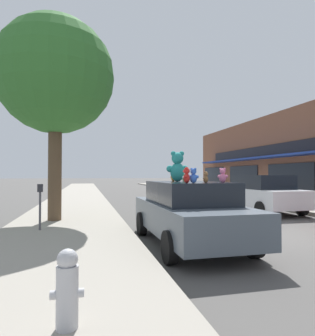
% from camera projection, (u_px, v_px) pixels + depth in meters
% --- Properties ---
extents(ground_plane, '(260.00, 260.00, 0.00)m').
position_uv_depth(ground_plane, '(273.00, 235.00, 8.33)').
color(ground_plane, '#514F4C').
extents(sidewalk_near, '(3.60, 90.00, 0.16)m').
position_uv_depth(sidewalk_near, '(61.00, 243.00, 7.02)').
color(sidewalk_near, gray).
rests_on(sidewalk_near, ground_plane).
extents(plush_art_car, '(2.01, 4.55, 1.52)m').
position_uv_depth(plush_art_car, '(189.00, 211.00, 7.25)').
color(plush_art_car, '#4C5660').
rests_on(plush_art_car, ground_plane).
extents(teddy_bear_giant, '(0.58, 0.37, 0.78)m').
position_uv_depth(teddy_bear_giant, '(177.00, 167.00, 7.66)').
color(teddy_bear_giant, teal).
rests_on(teddy_bear_giant, plush_art_car).
extents(teddy_bear_brown, '(0.17, 0.16, 0.25)m').
position_uv_depth(teddy_bear_brown, '(206.00, 177.00, 6.34)').
color(teddy_bear_brown, olive).
rests_on(teddy_bear_brown, plush_art_car).
extents(teddy_bear_white, '(0.21, 0.16, 0.28)m').
position_uv_depth(teddy_bear_white, '(186.00, 177.00, 6.77)').
color(teddy_bear_white, white).
rests_on(teddy_bear_white, plush_art_car).
extents(teddy_bear_pink, '(0.23, 0.22, 0.33)m').
position_uv_depth(teddy_bear_pink, '(223.00, 175.00, 6.66)').
color(teddy_bear_pink, pink).
rests_on(teddy_bear_pink, plush_art_car).
extents(teddy_bear_red, '(0.20, 0.25, 0.33)m').
position_uv_depth(teddy_bear_red, '(187.00, 175.00, 6.15)').
color(teddy_bear_red, red).
rests_on(teddy_bear_red, plush_art_car).
extents(teddy_bear_orange, '(0.17, 0.19, 0.27)m').
position_uv_depth(teddy_bear_orange, '(173.00, 176.00, 8.02)').
color(teddy_bear_orange, orange).
rests_on(teddy_bear_orange, plush_art_car).
extents(teddy_bear_cream, '(0.19, 0.12, 0.25)m').
position_uv_depth(teddy_bear_cream, '(184.00, 177.00, 8.14)').
color(teddy_bear_cream, beige).
rests_on(teddy_bear_cream, plush_art_car).
extents(teddy_bear_blue, '(0.20, 0.23, 0.32)m').
position_uv_depth(teddy_bear_blue, '(193.00, 176.00, 6.16)').
color(teddy_bear_blue, blue).
rests_on(teddy_bear_blue, plush_art_car).
extents(teddy_bear_green, '(0.15, 0.13, 0.21)m').
position_uv_depth(teddy_bear_green, '(185.00, 178.00, 6.96)').
color(teddy_bear_green, green).
rests_on(teddy_bear_green, plush_art_car).
extents(parked_car_far_center, '(2.09, 4.40, 1.67)m').
position_uv_depth(parked_car_far_center, '(262.00, 193.00, 13.39)').
color(parked_car_far_center, silver).
rests_on(parked_car_far_center, ground_plane).
extents(street_tree, '(3.95, 3.95, 6.88)m').
position_uv_depth(street_tree, '(56.00, 76.00, 10.16)').
color(street_tree, brown).
rests_on(street_tree, sidewalk_near).
extents(fire_hydrant, '(0.33, 0.22, 0.79)m').
position_uv_depth(fire_hydrant, '(67.00, 288.00, 3.00)').
color(fire_hydrant, '#B2B2B7').
rests_on(fire_hydrant, sidewalk_near).
extents(parking_meter, '(0.14, 0.10, 1.27)m').
position_uv_depth(parking_meter, '(40.00, 201.00, 8.29)').
color(parking_meter, '#4C4C51').
rests_on(parking_meter, sidewalk_near).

